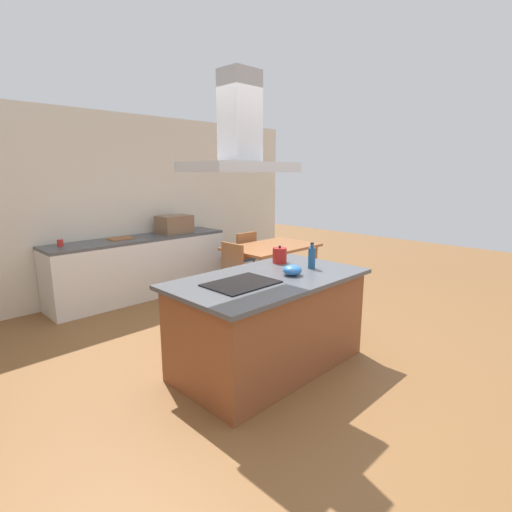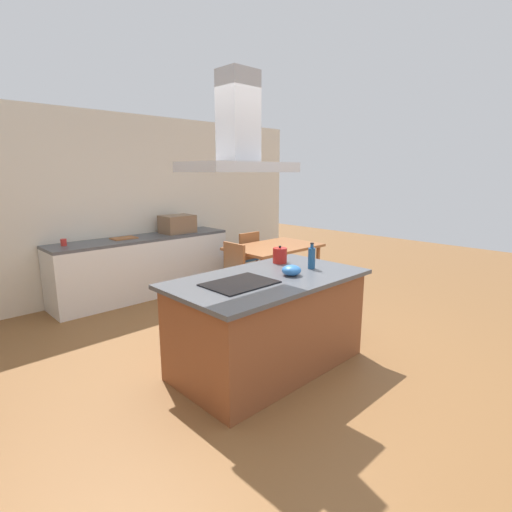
{
  "view_description": "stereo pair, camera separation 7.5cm",
  "coord_description": "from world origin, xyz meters",
  "px_view_note": "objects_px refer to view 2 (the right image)",
  "views": [
    {
      "loc": [
        -2.56,
        -2.39,
        1.85
      ],
      "look_at": [
        0.23,
        0.4,
        1.0
      ],
      "focal_mm": 27.34,
      "sensor_mm": 36.0,
      "label": 1
    },
    {
      "loc": [
        -2.51,
        -2.44,
        1.85
      ],
      "look_at": [
        0.23,
        0.4,
        1.0
      ],
      "focal_mm": 27.34,
      "sensor_mm": 36.0,
      "label": 2
    }
  ],
  "objects_px": {
    "cooktop": "(240,283)",
    "cutting_board": "(124,238)",
    "chair_facing_back_wall": "(245,255)",
    "coffee_mug_red": "(64,242)",
    "tea_kettle": "(280,255)",
    "olive_oil_bottle": "(312,258)",
    "range_hood": "(238,140)",
    "countertop_microwave": "(177,224)",
    "mixing_bowl": "(291,270)",
    "chair_at_left_end": "(229,271)",
    "dining_table": "(274,251)"
  },
  "relations": [
    {
      "from": "cooktop",
      "to": "cutting_board",
      "type": "relative_size",
      "value": 1.76
    },
    {
      "from": "chair_facing_back_wall",
      "to": "coffee_mug_red",
      "type": "bearing_deg",
      "value": 164.57
    },
    {
      "from": "tea_kettle",
      "to": "chair_facing_back_wall",
      "type": "height_order",
      "value": "tea_kettle"
    },
    {
      "from": "olive_oil_bottle",
      "to": "range_hood",
      "type": "bearing_deg",
      "value": 174.5
    },
    {
      "from": "cooktop",
      "to": "range_hood",
      "type": "xyz_separation_m",
      "value": [
        0.0,
        0.0,
        1.2
      ]
    },
    {
      "from": "countertop_microwave",
      "to": "range_hood",
      "type": "bearing_deg",
      "value": -113.07
    },
    {
      "from": "mixing_bowl",
      "to": "cutting_board",
      "type": "bearing_deg",
      "value": 93.74
    },
    {
      "from": "cooktop",
      "to": "coffee_mug_red",
      "type": "xyz_separation_m",
      "value": [
        -0.48,
        2.96,
        0.04
      ]
    },
    {
      "from": "countertop_microwave",
      "to": "coffee_mug_red",
      "type": "bearing_deg",
      "value": 177.4
    },
    {
      "from": "chair_facing_back_wall",
      "to": "chair_at_left_end",
      "type": "bearing_deg",
      "value": -143.99
    },
    {
      "from": "coffee_mug_red",
      "to": "cutting_board",
      "type": "bearing_deg",
      "value": -1.92
    },
    {
      "from": "cooktop",
      "to": "countertop_microwave",
      "type": "bearing_deg",
      "value": 66.93
    },
    {
      "from": "olive_oil_bottle",
      "to": "countertop_microwave",
      "type": "xyz_separation_m",
      "value": [
        0.34,
        2.97,
        0.03
      ]
    },
    {
      "from": "cooktop",
      "to": "tea_kettle",
      "type": "height_order",
      "value": "tea_kettle"
    },
    {
      "from": "mixing_bowl",
      "to": "range_hood",
      "type": "xyz_separation_m",
      "value": [
        -0.54,
        0.12,
        1.15
      ]
    },
    {
      "from": "cooktop",
      "to": "chair_at_left_end",
      "type": "relative_size",
      "value": 0.67
    },
    {
      "from": "olive_oil_bottle",
      "to": "chair_facing_back_wall",
      "type": "bearing_deg",
      "value": 62.4
    },
    {
      "from": "olive_oil_bottle",
      "to": "chair_facing_back_wall",
      "type": "distance_m",
      "value": 2.68
    },
    {
      "from": "chair_facing_back_wall",
      "to": "mixing_bowl",
      "type": "bearing_deg",
      "value": -123.48
    },
    {
      "from": "coffee_mug_red",
      "to": "dining_table",
      "type": "xyz_separation_m",
      "value": [
        2.58,
        -1.38,
        -0.28
      ]
    },
    {
      "from": "mixing_bowl",
      "to": "dining_table",
      "type": "xyz_separation_m",
      "value": [
        1.56,
        1.7,
        -0.28
      ]
    },
    {
      "from": "olive_oil_bottle",
      "to": "mixing_bowl",
      "type": "height_order",
      "value": "olive_oil_bottle"
    },
    {
      "from": "coffee_mug_red",
      "to": "countertop_microwave",
      "type": "bearing_deg",
      "value": -2.6
    },
    {
      "from": "cooktop",
      "to": "dining_table",
      "type": "relative_size",
      "value": 0.43
    },
    {
      "from": "tea_kettle",
      "to": "countertop_microwave",
      "type": "height_order",
      "value": "countertop_microwave"
    },
    {
      "from": "olive_oil_bottle",
      "to": "mixing_bowl",
      "type": "bearing_deg",
      "value": -174.14
    },
    {
      "from": "olive_oil_bottle",
      "to": "cutting_board",
      "type": "height_order",
      "value": "olive_oil_bottle"
    },
    {
      "from": "tea_kettle",
      "to": "mixing_bowl",
      "type": "xyz_separation_m",
      "value": [
        -0.3,
        -0.43,
        -0.03
      ]
    },
    {
      "from": "tea_kettle",
      "to": "chair_facing_back_wall",
      "type": "bearing_deg",
      "value": 56.97
    },
    {
      "from": "countertop_microwave",
      "to": "chair_at_left_end",
      "type": "height_order",
      "value": "countertop_microwave"
    },
    {
      "from": "mixing_bowl",
      "to": "coffee_mug_red",
      "type": "distance_m",
      "value": 3.24
    },
    {
      "from": "cutting_board",
      "to": "chair_at_left_end",
      "type": "height_order",
      "value": "cutting_board"
    },
    {
      "from": "coffee_mug_red",
      "to": "chair_at_left_end",
      "type": "distance_m",
      "value": 2.21
    },
    {
      "from": "range_hood",
      "to": "cooktop",
      "type": "bearing_deg",
      "value": 0.0
    },
    {
      "from": "range_hood",
      "to": "countertop_microwave",
      "type": "bearing_deg",
      "value": 66.93
    },
    {
      "from": "mixing_bowl",
      "to": "range_hood",
      "type": "relative_size",
      "value": 0.2
    },
    {
      "from": "tea_kettle",
      "to": "countertop_microwave",
      "type": "xyz_separation_m",
      "value": [
        0.38,
        2.58,
        0.06
      ]
    },
    {
      "from": "chair_at_left_end",
      "to": "chair_facing_back_wall",
      "type": "distance_m",
      "value": 1.13
    },
    {
      "from": "cooktop",
      "to": "coffee_mug_red",
      "type": "height_order",
      "value": "coffee_mug_red"
    },
    {
      "from": "olive_oil_bottle",
      "to": "cooktop",
      "type": "bearing_deg",
      "value": 174.5
    },
    {
      "from": "mixing_bowl",
      "to": "range_hood",
      "type": "bearing_deg",
      "value": 167.4
    },
    {
      "from": "cooktop",
      "to": "coffee_mug_red",
      "type": "bearing_deg",
      "value": 99.17
    },
    {
      "from": "countertop_microwave",
      "to": "cutting_board",
      "type": "bearing_deg",
      "value": 176.76
    },
    {
      "from": "olive_oil_bottle",
      "to": "coffee_mug_red",
      "type": "xyz_separation_m",
      "value": [
        -1.37,
        3.04,
        -0.07
      ]
    },
    {
      "from": "olive_oil_bottle",
      "to": "countertop_microwave",
      "type": "distance_m",
      "value": 2.98
    },
    {
      "from": "cooktop",
      "to": "olive_oil_bottle",
      "type": "xyz_separation_m",
      "value": [
        0.89,
        -0.09,
        0.11
      ]
    },
    {
      "from": "countertop_microwave",
      "to": "range_hood",
      "type": "xyz_separation_m",
      "value": [
        -1.23,
        -2.88,
        1.06
      ]
    },
    {
      "from": "olive_oil_bottle",
      "to": "mixing_bowl",
      "type": "relative_size",
      "value": 1.45
    },
    {
      "from": "cooktop",
      "to": "mixing_bowl",
      "type": "distance_m",
      "value": 0.56
    },
    {
      "from": "cooktop",
      "to": "chair_facing_back_wall",
      "type": "bearing_deg",
      "value": 46.83
    }
  ]
}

